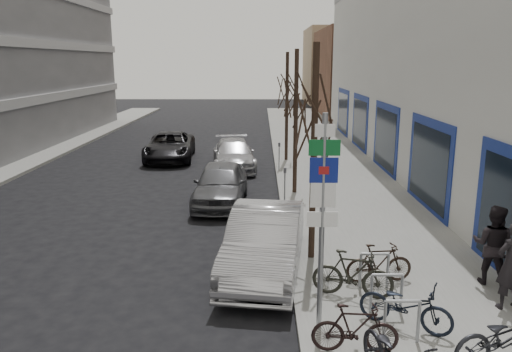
{
  "coord_description": "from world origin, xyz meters",
  "views": [
    {
      "loc": [
        1.29,
        -8.55,
        5.06
      ],
      "look_at": [
        1.17,
        4.71,
        2.0
      ],
      "focal_mm": 35.0,
      "sensor_mm": 36.0,
      "label": 1
    }
  ],
  "objects_px": {
    "meter_mid": "(285,182)",
    "parked_car_back": "(234,154)",
    "meter_front": "(295,235)",
    "pedestrian_far": "(493,244)",
    "tree_far": "(287,81)",
    "parked_car_mid": "(221,184)",
    "highway_sign_pole": "(322,211)",
    "parked_car_front": "(265,241)",
    "meter_back": "(279,154)",
    "bike_mid_inner": "(353,273)",
    "bike_near_right": "(355,328)",
    "tree_near": "(315,102)",
    "pedestrian_near": "(512,265)",
    "tree_mid": "(296,88)",
    "bike_far_curb": "(509,332)",
    "bike_mid_curb": "(406,302)",
    "bike_rack": "(387,289)",
    "bike_far_inner": "(379,263)",
    "lane_car": "(170,146)"
  },
  "relations": [
    {
      "from": "meter_mid",
      "to": "parked_car_back",
      "type": "bearing_deg",
      "value": 108.44
    },
    {
      "from": "meter_front",
      "to": "pedestrian_far",
      "type": "bearing_deg",
      "value": -13.3
    },
    {
      "from": "tree_far",
      "to": "parked_car_mid",
      "type": "bearing_deg",
      "value": -109.68
    },
    {
      "from": "highway_sign_pole",
      "to": "parked_car_front",
      "type": "xyz_separation_m",
      "value": [
        -1.0,
        2.89,
        -1.67
      ]
    },
    {
      "from": "meter_back",
      "to": "bike_mid_inner",
      "type": "bearing_deg",
      "value": -85.05
    },
    {
      "from": "highway_sign_pole",
      "to": "bike_near_right",
      "type": "height_order",
      "value": "highway_sign_pole"
    },
    {
      "from": "parked_car_mid",
      "to": "meter_front",
      "type": "bearing_deg",
      "value": -67.04
    },
    {
      "from": "parked_car_mid",
      "to": "parked_car_back",
      "type": "xyz_separation_m",
      "value": [
        0.14,
        6.1,
        -0.06
      ]
    },
    {
      "from": "parked_car_back",
      "to": "pedestrian_far",
      "type": "bearing_deg",
      "value": -69.55
    },
    {
      "from": "tree_near",
      "to": "pedestrian_near",
      "type": "relative_size",
      "value": 2.98
    },
    {
      "from": "tree_mid",
      "to": "pedestrian_far",
      "type": "bearing_deg",
      "value": -64.18
    },
    {
      "from": "meter_mid",
      "to": "bike_far_curb",
      "type": "bearing_deg",
      "value": -71.76
    },
    {
      "from": "meter_front",
      "to": "bike_mid_curb",
      "type": "height_order",
      "value": "meter_front"
    },
    {
      "from": "bike_rack",
      "to": "bike_far_inner",
      "type": "bearing_deg",
      "value": 82.72
    },
    {
      "from": "parked_car_mid",
      "to": "pedestrian_far",
      "type": "distance_m",
      "value": 9.54
    },
    {
      "from": "bike_mid_curb",
      "to": "bike_far_curb",
      "type": "height_order",
      "value": "bike_far_curb"
    },
    {
      "from": "highway_sign_pole",
      "to": "meter_front",
      "type": "bearing_deg",
      "value": 94.75
    },
    {
      "from": "bike_far_curb",
      "to": "lane_car",
      "type": "height_order",
      "value": "lane_car"
    },
    {
      "from": "bike_rack",
      "to": "bike_far_curb",
      "type": "xyz_separation_m",
      "value": [
        1.54,
        -1.78,
        0.09
      ]
    },
    {
      "from": "tree_near",
      "to": "lane_car",
      "type": "distance_m",
      "value": 15.32
    },
    {
      "from": "highway_sign_pole",
      "to": "meter_mid",
      "type": "relative_size",
      "value": 3.31
    },
    {
      "from": "meter_front",
      "to": "lane_car",
      "type": "distance_m",
      "value": 15.23
    },
    {
      "from": "meter_mid",
      "to": "lane_car",
      "type": "height_order",
      "value": "lane_car"
    },
    {
      "from": "highway_sign_pole",
      "to": "meter_front",
      "type": "relative_size",
      "value": 3.31
    },
    {
      "from": "bike_far_curb",
      "to": "lane_car",
      "type": "distance_m",
      "value": 20.34
    },
    {
      "from": "lane_car",
      "to": "parked_car_front",
      "type": "bearing_deg",
      "value": -75.22
    },
    {
      "from": "highway_sign_pole",
      "to": "tree_near",
      "type": "distance_m",
      "value": 3.88
    },
    {
      "from": "lane_car",
      "to": "pedestrian_near",
      "type": "distance_m",
      "value": 19.06
    },
    {
      "from": "highway_sign_pole",
      "to": "lane_car",
      "type": "xyz_separation_m",
      "value": [
        -5.86,
        17.17,
        -1.74
      ]
    },
    {
      "from": "bike_far_curb",
      "to": "bike_far_inner",
      "type": "distance_m",
      "value": 3.46
    },
    {
      "from": "tree_mid",
      "to": "bike_mid_inner",
      "type": "bearing_deg",
      "value": -85.72
    },
    {
      "from": "highway_sign_pole",
      "to": "bike_rack",
      "type": "distance_m",
      "value": 2.36
    },
    {
      "from": "bike_far_curb",
      "to": "parked_car_mid",
      "type": "relative_size",
      "value": 0.45
    },
    {
      "from": "highway_sign_pole",
      "to": "parked_car_mid",
      "type": "distance_m",
      "value": 9.37
    },
    {
      "from": "bike_far_curb",
      "to": "meter_back",
      "type": "bearing_deg",
      "value": -1.66
    },
    {
      "from": "tree_mid",
      "to": "tree_far",
      "type": "distance_m",
      "value": 6.5
    },
    {
      "from": "bike_far_curb",
      "to": "bike_rack",
      "type": "bearing_deg",
      "value": 27.33
    },
    {
      "from": "tree_near",
      "to": "meter_mid",
      "type": "height_order",
      "value": "tree_near"
    },
    {
      "from": "meter_mid",
      "to": "meter_back",
      "type": "xyz_separation_m",
      "value": [
        0.0,
        5.5,
        0.0
      ]
    },
    {
      "from": "tree_far",
      "to": "meter_mid",
      "type": "height_order",
      "value": "tree_far"
    },
    {
      "from": "pedestrian_far",
      "to": "bike_near_right",
      "type": "bearing_deg",
      "value": 73.52
    },
    {
      "from": "bike_mid_curb",
      "to": "parked_car_front",
      "type": "height_order",
      "value": "parked_car_front"
    },
    {
      "from": "bike_rack",
      "to": "pedestrian_far",
      "type": "height_order",
      "value": "pedestrian_far"
    },
    {
      "from": "bike_mid_curb",
      "to": "lane_car",
      "type": "bearing_deg",
      "value": 52.95
    },
    {
      "from": "bike_near_right",
      "to": "bike_far_curb",
      "type": "relative_size",
      "value": 0.76
    },
    {
      "from": "meter_front",
      "to": "bike_mid_inner",
      "type": "xyz_separation_m",
      "value": [
        1.1,
        -1.72,
        -0.24
      ]
    },
    {
      "from": "bike_mid_inner",
      "to": "tree_far",
      "type": "bearing_deg",
      "value": 16.86
    },
    {
      "from": "highway_sign_pole",
      "to": "meter_back",
      "type": "distance_m",
      "value": 14.1
    },
    {
      "from": "tree_mid",
      "to": "bike_far_curb",
      "type": "bearing_deg",
      "value": -76.23
    },
    {
      "from": "parked_car_back",
      "to": "parked_car_front",
      "type": "bearing_deg",
      "value": -89.48
    }
  ]
}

